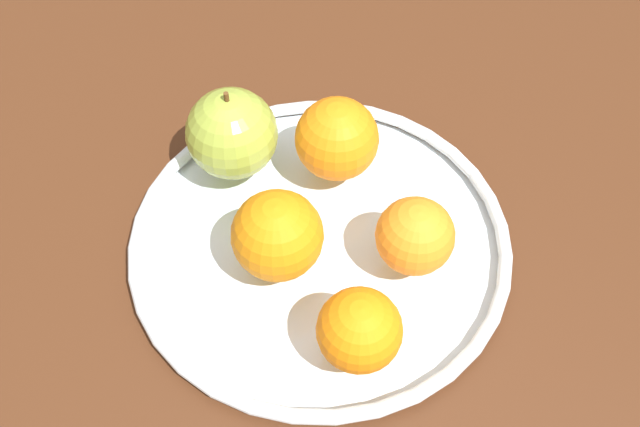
{
  "coord_description": "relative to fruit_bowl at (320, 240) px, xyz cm",
  "views": [
    {
      "loc": [
        -15.27,
        -30.54,
        51.42
      ],
      "look_at": [
        0.0,
        0.0,
        4.8
      ],
      "focal_mm": 38.99,
      "sensor_mm": 36.0,
      "label": 1
    }
  ],
  "objects": [
    {
      "name": "apple",
      "position": [
        -3.44,
        10.62,
        5.01
      ],
      "size": [
        8.25,
        8.25,
        9.05
      ],
      "color": "#91A738",
      "rests_on": "fruit_bowl"
    },
    {
      "name": "orange_front_right",
      "position": [
        -4.28,
        -0.91,
        4.65
      ],
      "size": [
        7.53,
        7.53,
        7.53
      ],
      "primitive_type": "sphere",
      "color": "orange",
      "rests_on": "fruit_bowl"
    },
    {
      "name": "orange_back_right",
      "position": [
        -2.25,
        -11.01,
        4.13
      ],
      "size": [
        6.5,
        6.5,
        6.5
      ],
      "primitive_type": "sphere",
      "color": "orange",
      "rests_on": "fruit_bowl"
    },
    {
      "name": "ground_plane",
      "position": [
        0.0,
        0.0,
        -2.92
      ],
      "size": [
        142.28,
        142.28,
        4.0
      ],
      "primitive_type": "cube",
      "color": "#482613"
    },
    {
      "name": "fruit_bowl",
      "position": [
        0.0,
        0.0,
        0.0
      ],
      "size": [
        33.35,
        33.35,
        1.8
      ],
      "color": "silver",
      "rests_on": "ground_plane"
    },
    {
      "name": "orange_front_left",
      "position": [
        4.76,
        6.17,
        4.67
      ],
      "size": [
        7.56,
        7.56,
        7.56
      ],
      "primitive_type": "sphere",
      "color": "orange",
      "rests_on": "fruit_bowl"
    },
    {
      "name": "orange_center",
      "position": [
        5.79,
        -5.63,
        4.14
      ],
      "size": [
        6.51,
        6.51,
        6.51
      ],
      "primitive_type": "sphere",
      "color": "orange",
      "rests_on": "fruit_bowl"
    }
  ]
}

